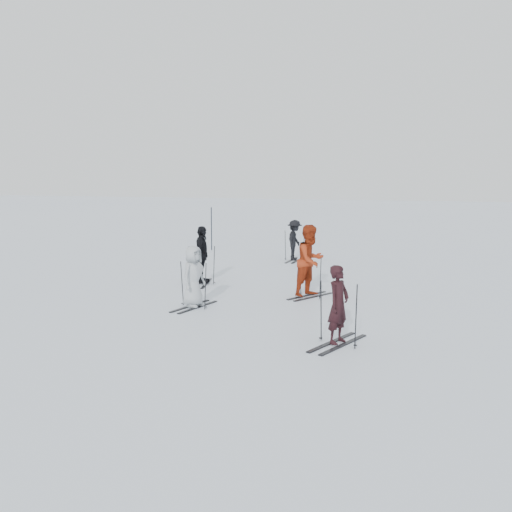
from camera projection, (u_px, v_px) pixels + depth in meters
The scene contains 12 objects.
ground at pixel (245, 297), 15.62m from camera, with size 120.00×120.00×0.00m, color silver.
skier_near_dark at pixel (338, 306), 11.20m from camera, with size 0.57×0.37×1.55m, color black.
skier_red at pixel (311, 262), 15.53m from camera, with size 0.95×0.74×1.96m, color #982C11.
skier_grey at pixel (193, 277), 14.34m from camera, with size 0.75×0.49×1.54m, color #ADB3B7.
skier_uphill_left at pixel (202, 256), 17.38m from camera, with size 1.02×0.43×1.75m, color black.
skier_uphill_far at pixel (295, 241), 22.08m from camera, with size 1.00×0.58×1.56m, color black.
skis_near_dark at pixel (338, 312), 11.21m from camera, with size 0.94×1.77×1.29m, color black, non-canonical shape.
skis_red at pixel (310, 276), 15.59m from camera, with size 0.85×1.60×1.17m, color black, non-canonical shape.
skis_grey at pixel (194, 284), 14.36m from camera, with size 0.87×1.64×1.20m, color black, non-canonical shape.
skis_uphill_left at pixel (202, 264), 17.42m from camera, with size 0.88×1.65×1.21m, color black, non-canonical shape.
skis_uphill_far at pixel (295, 245), 22.10m from camera, with size 0.88×1.66×1.21m, color black, non-canonical shape.
piste_marker at pixel (211, 229), 25.12m from camera, with size 0.04×0.04×1.90m, color black.
Camera 1 is at (4.95, -14.48, 3.35)m, focal length 40.00 mm.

